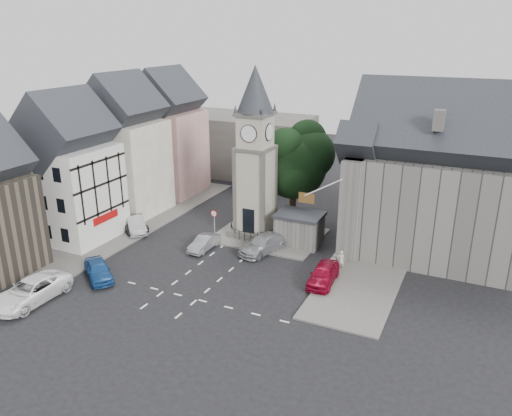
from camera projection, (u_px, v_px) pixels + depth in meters
The scene contains 24 objects.
ground at pixel (216, 266), 42.76m from camera, with size 120.00×120.00×0.00m, color black.
pavement_west at pixel (141, 220), 52.85m from camera, with size 6.00×30.00×0.14m, color #595651.
pavement_east at pixel (376, 255), 44.75m from camera, with size 6.00×26.00×0.14m, color #595651.
central_island at pixel (269, 235), 48.95m from camera, with size 10.00×8.00×0.16m, color #595651.
road_markings at pixel (180, 295), 38.07m from camera, with size 20.00×8.00×0.01m, color silver.
clock_tower at pixel (255, 154), 46.84m from camera, with size 4.86×4.86×16.25m.
stone_shelter at pixel (299, 229), 46.71m from camera, with size 4.30×3.30×3.08m.
town_tree at pixel (294, 157), 50.69m from camera, with size 7.20×7.20×10.80m.
warning_sign_post at pixel (214, 218), 47.99m from camera, with size 0.70×0.19×2.85m.
terrace_pink at pixel (168, 140), 60.38m from camera, with size 8.10×7.60×12.80m.
terrace_cream at pixel (125, 154), 53.56m from camera, with size 8.10×7.60×12.80m.
terrace_tudor at pixel (70, 176), 46.88m from camera, with size 8.10×7.60×12.00m.
backdrop_west at pixel (239, 144), 70.08m from camera, with size 20.00×10.00×8.00m, color #4C4944.
east_building at pixel (430, 185), 43.79m from camera, with size 14.40×11.40×12.60m.
east_boundary_wall at pixel (352, 238), 47.45m from camera, with size 0.40×16.00×0.90m, color #5B5954.
flagpole at pixel (323, 188), 40.61m from camera, with size 3.68×0.10×2.74m.
car_west_blue at pixel (98, 270), 40.39m from camera, with size 1.79×4.46×1.52m, color navy.
car_west_silver at pixel (136, 224), 50.00m from camera, with size 1.64×4.71×1.55m, color #B1B3BA.
car_west_grey at pixel (133, 225), 50.19m from camera, with size 2.11×4.57×1.27m, color #29282B.
car_island_silver at pixel (204, 243), 45.84m from camera, with size 1.35×3.88×1.28m, color gray.
car_island_east at pixel (264, 244), 45.33m from camera, with size 2.20×5.42×1.57m, color #A0A2A7.
car_east_red at pixel (323, 274), 39.63m from camera, with size 1.87×4.65×1.58m, color maroon.
van_sw_white at pixel (31, 291), 36.95m from camera, with size 2.84×6.17×1.71m, color white.
pedestrian at pixel (341, 260), 41.90m from camera, with size 0.63×0.41×1.73m, color #C0AC9F.
Camera 1 is at (19.53, -33.45, 19.09)m, focal length 35.00 mm.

